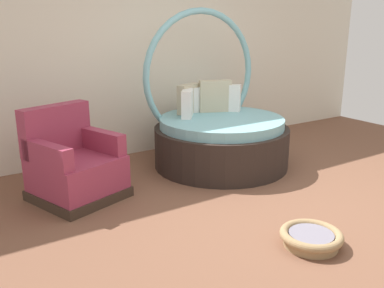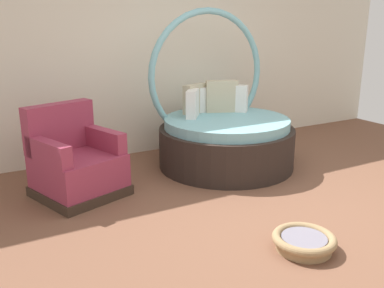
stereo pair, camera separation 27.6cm
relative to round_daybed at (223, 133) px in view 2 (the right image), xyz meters
name	(u,v)px [view 2 (the right image)]	position (x,y,z in m)	size (l,w,h in m)	color
ground_plane	(278,212)	(-0.30, -1.44, -0.42)	(8.00, 8.00, 0.02)	brown
back_wall	(164,36)	(-0.30, 1.07, 1.17)	(8.00, 0.12, 3.15)	silver
round_daybed	(223,133)	(0.00, 0.00, 0.00)	(1.68, 1.68, 1.93)	#2D231E
red_armchair	(76,164)	(-1.88, -0.06, -0.08)	(1.01, 1.01, 0.94)	#38281E
pet_basket	(304,241)	(-0.60, -2.10, -0.34)	(0.51, 0.51, 0.13)	#9E7F56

